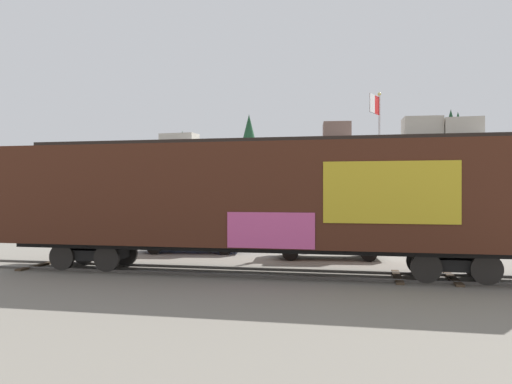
% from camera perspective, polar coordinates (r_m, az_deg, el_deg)
% --- Properties ---
extents(ground_plane, '(260.00, 260.00, 0.00)m').
position_cam_1_polar(ground_plane, '(17.12, 1.90, -9.18)').
color(ground_plane, slate).
extents(track, '(59.95, 6.02, 0.08)m').
position_cam_1_polar(track, '(17.51, -3.68, -8.84)').
color(track, '#4C4742').
rests_on(track, ground_plane).
extents(freight_car, '(17.83, 4.17, 4.54)m').
position_cam_1_polar(freight_car, '(17.00, 0.51, -0.54)').
color(freight_car, '#472316').
rests_on(freight_car, ground_plane).
extents(flagpole, '(0.52, 1.58, 7.97)m').
position_cam_1_polar(flagpole, '(27.38, 13.45, 5.36)').
color(flagpole, silver).
rests_on(flagpole, ground_plane).
extents(hillside, '(121.82, 33.39, 15.26)m').
position_cam_1_polar(hillside, '(90.24, 13.24, 1.69)').
color(hillside, silver).
rests_on(hillside, ground_plane).
extents(parked_car_blue, '(4.82, 2.65, 1.66)m').
position_cam_1_polar(parked_car_blue, '(23.10, -7.22, -4.68)').
color(parked_car_blue, navy).
rests_on(parked_car_blue, ground_plane).
extents(parked_car_white, '(4.76, 2.65, 1.65)m').
position_cam_1_polar(parked_car_white, '(21.15, 7.94, -5.14)').
color(parked_car_white, silver).
rests_on(parked_car_white, ground_plane).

